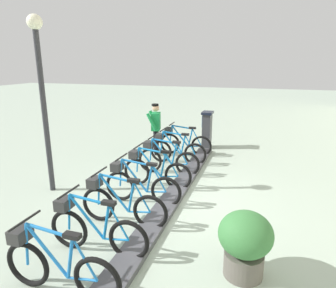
{
  "coord_description": "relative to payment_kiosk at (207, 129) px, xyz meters",
  "views": [
    {
      "loc": [
        -1.75,
        5.67,
        2.95
      ],
      "look_at": [
        0.5,
        -1.44,
        0.9
      ],
      "focal_mm": 32.18,
      "sensor_mm": 36.0,
      "label": 1
    }
  ],
  "objects": [
    {
      "name": "bike_docked_0",
      "position": [
        0.57,
        1.07,
        -0.24
      ],
      "size": [
        1.72,
        0.54,
        1.02
      ],
      "color": "black",
      "rests_on": "ground"
    },
    {
      "name": "bike_docked_5",
      "position": [
        0.57,
        5.65,
        -0.24
      ],
      "size": [
        1.72,
        0.54,
        1.02
      ],
      "color": "black",
      "rests_on": "ground"
    },
    {
      "name": "bike_docked_3",
      "position": [
        0.57,
        3.82,
        -0.24
      ],
      "size": [
        1.72,
        0.54,
        1.02
      ],
      "color": "black",
      "rests_on": "ground"
    },
    {
      "name": "bike_docked_7",
      "position": [
        0.57,
        7.49,
        -0.24
      ],
      "size": [
        1.72,
        0.54,
        1.02
      ],
      "color": "black",
      "rests_on": "ground"
    },
    {
      "name": "bike_docked_6",
      "position": [
        0.57,
        6.57,
        -0.24
      ],
      "size": [
        1.72,
        0.54,
        1.02
      ],
      "color": "black",
      "rests_on": "ground"
    },
    {
      "name": "dock_rail_base",
      "position": [
        -0.05,
        4.54,
        -0.62
      ],
      "size": [
        0.44,
        8.14,
        0.1
      ],
      "primitive_type": "cube",
      "color": "#47474C",
      "rests_on": "ground"
    },
    {
      "name": "planter_bush",
      "position": [
        -1.72,
        6.39,
        -0.12
      ],
      "size": [
        0.76,
        0.76,
        0.97
      ],
      "color": "#59544C",
      "rests_on": "ground"
    },
    {
      "name": "lamp_post",
      "position": [
        2.81,
        4.72,
        1.89
      ],
      "size": [
        0.32,
        0.32,
        3.9
      ],
      "color": "#2D2D33",
      "rests_on": "ground"
    },
    {
      "name": "payment_kiosk",
      "position": [
        0.0,
        0.0,
        0.0
      ],
      "size": [
        0.36,
        0.52,
        1.28
      ],
      "color": "#38383D",
      "rests_on": "ground"
    },
    {
      "name": "bike_docked_1",
      "position": [
        0.57,
        1.98,
        -0.24
      ],
      "size": [
        1.72,
        0.54,
        1.02
      ],
      "color": "black",
      "rests_on": "ground"
    },
    {
      "name": "bike_docked_4",
      "position": [
        0.57,
        4.74,
        -0.24
      ],
      "size": [
        1.72,
        0.54,
        1.02
      ],
      "color": "black",
      "rests_on": "ground"
    },
    {
      "name": "worker_near_rack",
      "position": [
        1.43,
        1.32,
        0.24
      ],
      "size": [
        0.5,
        0.68,
        1.66
      ],
      "color": "white",
      "rests_on": "ground"
    },
    {
      "name": "ground_plane",
      "position": [
        -0.05,
        4.54,
        -0.67
      ],
      "size": [
        60.0,
        60.0,
        0.0
      ],
      "primitive_type": "plane",
      "color": "#9FB19F"
    },
    {
      "name": "bike_docked_2",
      "position": [
        0.57,
        2.9,
        -0.24
      ],
      "size": [
        1.72,
        0.54,
        1.02
      ],
      "color": "black",
      "rests_on": "ground"
    }
  ]
}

